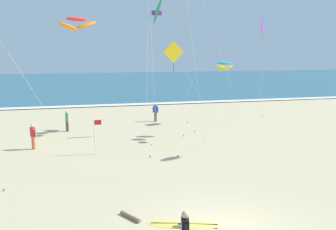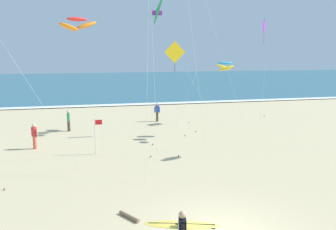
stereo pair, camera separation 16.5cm
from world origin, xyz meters
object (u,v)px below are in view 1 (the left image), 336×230
Objects in this scene: kite_arc_cobalt_extra at (224,66)px; bystander_blue_top at (156,112)px; kite_delta_emerald_far at (157,11)px; kite_diamond_violet_high at (262,29)px; bystander_green_top at (67,121)px; kite_diamond_golden_near at (174,54)px; driftwood_log at (130,217)px; kite_arc_scarlet_low at (77,24)px; bystander_red_top at (33,136)px; lifeguard_flag at (95,133)px.

bystander_blue_top is (-3.51, 6.40, -4.12)m from kite_arc_cobalt_extra.
kite_delta_emerald_far is at bearing -100.84° from bystander_blue_top.
bystander_blue_top is (-8.71, 1.85, -6.93)m from kite_diamond_violet_high.
bystander_green_top is (-5.18, 8.42, -7.22)m from kite_delta_emerald_far.
kite_diamond_violet_high is (10.75, 8.81, -0.29)m from kite_delta_emerald_far.
kite_diamond_golden_near is 0.76× the size of kite_delta_emerald_far.
bystander_blue_top is 17.97m from driftwood_log.
kite_arc_scarlet_low is 14.58m from bystander_blue_top.
kite_arc_cobalt_extra is at bearing -61.29° from bystander_blue_top.
kite_arc_scarlet_low is 4.75× the size of bystander_red_top.
kite_delta_emerald_far is at bearing -140.67° from kite_diamond_violet_high.
driftwood_log is at bearing -111.00° from kite_diamond_golden_near.
kite_arc_scarlet_low is 4.75× the size of bystander_green_top.
bystander_blue_top is 1.55× the size of driftwood_log.
driftwood_log is (-4.81, -12.53, -5.70)m from kite_diamond_golden_near.
kite_delta_emerald_far is at bearing -28.75° from lifeguard_flag.
kite_diamond_violet_high reaches higher than bystander_green_top.
driftwood_log is at bearing -83.92° from lifeguard_flag.
driftwood_log is (1.66, -5.81, -7.15)m from kite_arc_scarlet_low.
driftwood_log is at bearing -125.82° from kite_arc_cobalt_extra.
kite_diamond_violet_high is 17.73m from kite_arc_scarlet_low.
kite_arc_scarlet_low is at bearing -58.09° from bystander_red_top.
kite_diamond_violet_high reaches higher than bystander_red_top.
bystander_red_top is at bearing 151.69° from lifeguard_flag.
bystander_red_top is at bearing -142.87° from bystander_blue_top.
lifeguard_flag is (0.75, 2.75, -5.96)m from kite_arc_scarlet_low.
kite_arc_scarlet_low is 3.59× the size of lifeguard_flag.
lifeguard_flag is at bearing 74.79° from kite_arc_scarlet_low.
lifeguard_flag is at bearing -164.58° from kite_arc_cobalt_extra.
kite_delta_emerald_far is 10.76m from bystander_red_top.
kite_diamond_violet_high reaches higher than kite_arc_scarlet_low.
bystander_blue_top is at bearing 58.84° from lifeguard_flag.
kite_arc_scarlet_low is (-6.47, -6.72, 1.45)m from kite_diamond_golden_near.
lifeguard_flag is at bearing -28.31° from bystander_red_top.
kite_delta_emerald_far is 1.67× the size of kite_arc_cobalt_extra.
bystander_blue_top and bystander_red_top have the same top height.
kite_delta_emerald_far is 7.75m from lifeguard_flag.
bystander_blue_top is 11.35m from bystander_red_top.
bystander_blue_top is (-0.37, 4.87, -4.96)m from kite_diamond_golden_near.
kite_diamond_golden_near reaches higher than kite_arc_cobalt_extra.
bystander_blue_top is 0.76× the size of lifeguard_flag.
kite_diamond_golden_near is at bearing 69.00° from driftwood_log.
kite_delta_emerald_far reaches higher than lifeguard_flag.
kite_delta_emerald_far is at bearing -142.50° from kite_arc_cobalt_extra.
kite_arc_scarlet_low is 11.15m from kite_arc_cobalt_extra.
bystander_green_top is (-7.60, 2.64, -4.96)m from kite_diamond_golden_near.
kite_arc_scarlet_low reaches higher than lifeguard_flag.
lifeguard_flag reaches higher than bystander_green_top.
kite_diamond_violet_high is at bearing 41.19° from kite_arc_cobalt_extra.
bystander_red_top is (-17.76, -5.00, -6.93)m from kite_diamond_violet_high.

